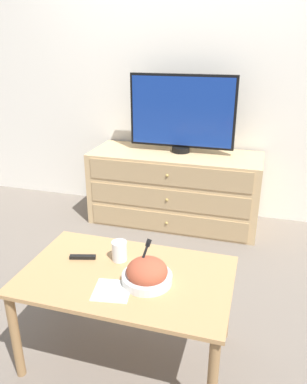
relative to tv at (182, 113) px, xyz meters
name	(u,v)px	position (x,y,z in m)	size (l,w,h in m)	color
ground_plane	(180,207)	(-0.04, 0.24, -0.97)	(12.00, 12.00, 0.00)	#70665B
wall_back	(185,69)	(-0.04, 0.27, 0.33)	(12.00, 0.05, 2.60)	white
dresser	(175,188)	(-0.03, -0.06, -0.65)	(1.46, 0.56, 0.63)	tan
tv	(182,113)	(0.00, 0.00, 0.00)	(0.89, 0.15, 0.65)	black
coffee_table	(127,286)	(0.10, -1.66, -0.54)	(1.00, 0.61, 0.49)	tan
takeout_bowl	(147,274)	(0.22, -1.69, -0.43)	(0.23, 0.23, 0.19)	silver
drink_cup	(119,252)	(0.03, -1.55, -0.43)	(0.08, 0.08, 0.10)	white
napkin	(112,291)	(0.09, -1.80, -0.47)	(0.19, 0.19, 0.00)	silver
remote_control	(83,257)	(-0.16, -1.59, -0.47)	(0.13, 0.06, 0.02)	black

